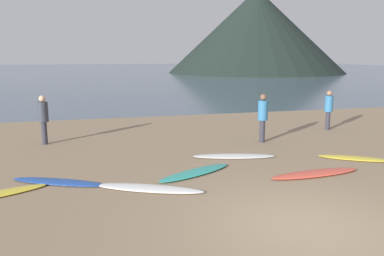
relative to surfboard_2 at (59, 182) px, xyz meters
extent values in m
cube|color=#8C7559|center=(4.49, 6.21, -0.14)|extent=(120.00, 120.00, 0.20)
cube|color=#475B6B|center=(4.49, 59.68, -0.04)|extent=(140.00, 100.00, 0.01)
cone|color=black|center=(27.82, 51.35, 6.54)|extent=(28.25, 28.25, 13.14)
ellipsoid|color=#1E479E|center=(0.00, 0.00, 0.00)|extent=(2.39, 1.55, 0.07)
ellipsoid|color=white|center=(2.04, -1.04, 0.00)|extent=(2.56, 1.62, 0.07)
ellipsoid|color=teal|center=(3.39, -0.14, 0.01)|extent=(2.35, 1.57, 0.09)
ellipsoid|color=white|center=(4.99, 1.22, 0.00)|extent=(2.55, 1.17, 0.07)
ellipsoid|color=#D84C38|center=(6.38, -1.02, 0.01)|extent=(2.63, 0.77, 0.09)
ellipsoid|color=yellow|center=(8.36, 0.04, 0.00)|extent=(2.04, 1.59, 0.07)
cylinder|color=#2D2D38|center=(6.69, 2.91, 0.36)|extent=(0.19, 0.19, 0.79)
cylinder|color=teal|center=(6.69, 2.91, 1.10)|extent=(0.34, 0.34, 0.69)
sphere|color=brown|center=(6.69, 2.91, 1.56)|extent=(0.22, 0.22, 0.22)
cylinder|color=#2D2D38|center=(10.29, 4.36, 0.34)|extent=(0.18, 0.18, 0.75)
cylinder|color=teal|center=(10.29, 4.36, 1.04)|extent=(0.33, 0.33, 0.65)
sphere|color=#936B4C|center=(10.29, 4.36, 1.47)|extent=(0.21, 0.21, 0.21)
cylinder|color=#2D2D38|center=(-0.70, 4.56, 0.36)|extent=(0.19, 0.19, 0.79)
cylinder|color=#333842|center=(-0.70, 4.56, 1.09)|extent=(0.34, 0.34, 0.68)
sphere|color=tan|center=(-0.70, 4.56, 1.55)|extent=(0.22, 0.22, 0.22)
camera|label=1|loc=(0.72, -9.77, 3.06)|focal=37.37mm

